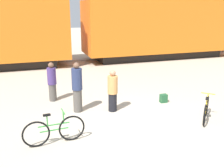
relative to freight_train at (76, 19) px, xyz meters
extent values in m
plane|color=#B2A893|center=(0.00, -10.23, -2.91)|extent=(80.00, 80.00, 0.00)
cube|color=black|center=(6.14, 0.00, -2.64)|extent=(9.29, 2.28, 0.55)
cube|color=orange|center=(6.14, 0.00, -0.59)|extent=(11.06, 3.04, 3.55)
cylinder|color=orange|center=(6.14, 0.00, 1.19)|extent=(10.18, 2.89, 2.89)
cube|color=#4C4238|center=(0.00, -0.72, -2.91)|extent=(59.88, 0.07, 0.01)
cube|color=#4C4238|center=(0.00, 0.72, -2.91)|extent=(59.88, 0.07, 0.01)
torus|color=black|center=(2.72, -10.18, -2.56)|extent=(0.51, 0.56, 0.70)
torus|color=black|center=(2.09, -10.89, -2.56)|extent=(0.51, 0.56, 0.70)
cylinder|color=gold|center=(2.40, -10.53, -2.38)|extent=(0.59, 0.65, 0.04)
cylinder|color=gold|center=(2.40, -10.53, -2.53)|extent=(0.53, 0.59, 0.04)
cylinder|color=gold|center=(2.29, -10.66, -2.24)|extent=(0.04, 0.04, 0.29)
cube|color=black|center=(2.29, -10.66, -2.09)|extent=(0.19, 0.20, 0.05)
cylinder|color=gold|center=(2.58, -10.34, -2.22)|extent=(0.04, 0.04, 0.33)
cylinder|color=gold|center=(2.58, -10.34, -2.06)|extent=(0.36, 0.33, 0.03)
torus|color=black|center=(-2.17, -10.55, -2.54)|extent=(0.76, 0.11, 0.76)
torus|color=black|center=(-3.16, -10.62, -2.54)|extent=(0.76, 0.11, 0.76)
cylinder|color=#338C38|center=(-2.67, -10.58, -2.34)|extent=(0.88, 0.10, 0.04)
cylinder|color=#338C38|center=(-2.67, -10.58, -2.50)|extent=(0.80, 0.10, 0.04)
cylinder|color=#338C38|center=(-2.84, -10.60, -2.18)|extent=(0.04, 0.04, 0.32)
cube|color=black|center=(-2.84, -10.60, -2.02)|extent=(0.21, 0.09, 0.05)
cylinder|color=#338C38|center=(-2.39, -10.56, -2.16)|extent=(0.04, 0.04, 0.35)
cylinder|color=#338C38|center=(-2.39, -10.56, -1.99)|extent=(0.07, 0.46, 0.03)
cylinder|color=#514C47|center=(-1.60, -8.46, -2.49)|extent=(0.32, 0.32, 0.85)
cylinder|color=navy|center=(-1.60, -8.46, -1.68)|extent=(0.38, 0.38, 0.77)
sphere|color=brown|center=(-1.60, -8.46, -1.18)|extent=(0.22, 0.22, 0.22)
cylinder|color=black|center=(-0.37, -8.80, -2.57)|extent=(0.31, 0.31, 0.68)
cylinder|color=tan|center=(-0.37, -8.80, -1.90)|extent=(0.37, 0.37, 0.65)
sphere|color=#A37556|center=(-0.37, -8.80, -1.47)|extent=(0.22, 0.22, 0.22)
cylinder|color=#514C47|center=(-2.35, -7.01, -2.56)|extent=(0.30, 0.30, 0.71)
cylinder|color=#473370|center=(-2.35, -7.01, -1.87)|extent=(0.36, 0.36, 0.67)
sphere|color=brown|center=(-2.35, -7.01, -1.43)|extent=(0.22, 0.22, 0.22)
cube|color=#235633|center=(1.86, -8.60, -2.74)|extent=(0.28, 0.20, 0.34)
camera|label=1|loc=(-3.19, -17.39, 0.82)|focal=42.00mm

